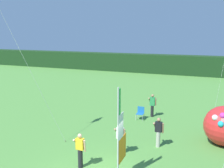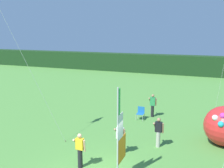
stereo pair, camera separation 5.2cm
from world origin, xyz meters
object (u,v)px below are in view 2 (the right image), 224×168
(person_far_left, at_px, (80,150))
(folding_chair, at_px, (141,112))
(inflatable_balloon, at_px, (224,126))
(person_near_banner, at_px, (153,105))
(banner_flag, at_px, (120,136))
(person_far_right, at_px, (120,138))
(person_mid_field, at_px, (158,132))

(person_far_left, distance_m, folding_chair, 7.28)
(person_far_left, relative_size, inflatable_balloon, 0.74)
(person_near_banner, relative_size, folding_chair, 1.88)
(person_near_banner, relative_size, person_far_left, 1.03)
(inflatable_balloon, distance_m, folding_chair, 5.77)
(person_far_left, height_order, folding_chair, person_far_left)
(person_near_banner, bearing_deg, folding_chair, -127.73)
(banner_flag, distance_m, person_far_left, 2.25)
(person_far_left, distance_m, person_far_right, 2.23)
(banner_flag, xyz_separation_m, person_far_right, (-0.72, 2.04, -1.05))
(person_near_banner, distance_m, person_mid_field, 4.91)
(person_far_right, distance_m, inflatable_balloon, 5.76)
(person_mid_field, bearing_deg, person_near_banner, 105.92)
(banner_flag, distance_m, person_far_right, 2.41)
(person_far_right, bearing_deg, banner_flag, -70.46)
(person_near_banner, relative_size, inflatable_balloon, 0.76)
(person_near_banner, xyz_separation_m, inflatable_balloon, (4.60, -3.16, 0.19))
(person_near_banner, xyz_separation_m, folding_chair, (-0.66, -0.85, -0.38))
(inflatable_balloon, bearing_deg, person_mid_field, -154.38)
(banner_flag, relative_size, folding_chair, 4.50)
(person_far_right, xyz_separation_m, inflatable_balloon, (4.87, 3.07, 0.21))
(person_mid_field, bearing_deg, person_far_left, -130.70)
(inflatable_balloon, bearing_deg, person_far_right, -147.78)
(banner_flag, xyz_separation_m, person_mid_field, (0.90, 3.56, -1.05))
(person_far_right, bearing_deg, folding_chair, 94.03)
(banner_flag, height_order, inflatable_balloon, banner_flag)
(person_far_left, height_order, person_far_right, person_far_right)
(person_mid_field, relative_size, inflatable_balloon, 0.74)
(person_mid_field, xyz_separation_m, inflatable_balloon, (3.25, 1.56, 0.22))
(person_near_banner, bearing_deg, person_mid_field, -74.08)
(person_near_banner, height_order, inflatable_balloon, inflatable_balloon)
(banner_flag, bearing_deg, person_far_right, 109.54)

